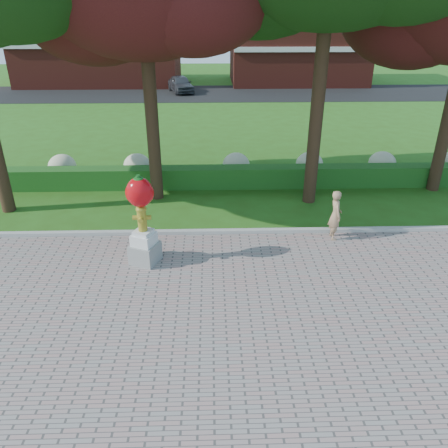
{
  "coord_description": "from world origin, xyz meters",
  "views": [
    {
      "loc": [
        0.01,
        -8.93,
        6.25
      ],
      "look_at": [
        0.3,
        1.0,
        1.34
      ],
      "focal_mm": 35.0,
      "sensor_mm": 36.0,
      "label": 1
    }
  ],
  "objects": [
    {
      "name": "ground",
      "position": [
        0.0,
        0.0,
        0.0
      ],
      "size": [
        100.0,
        100.0,
        0.0
      ],
      "primitive_type": "plane",
      "color": "#2C5715",
      "rests_on": "ground"
    },
    {
      "name": "walkway",
      "position": [
        0.0,
        -4.0,
        0.02
      ],
      "size": [
        40.0,
        14.0,
        0.04
      ],
      "primitive_type": "cube",
      "color": "gray",
      "rests_on": "ground"
    },
    {
      "name": "curb",
      "position": [
        0.0,
        3.0,
        0.07
      ],
      "size": [
        40.0,
        0.18,
        0.15
      ],
      "primitive_type": "cube",
      "color": "#ADADA5",
      "rests_on": "ground"
    },
    {
      "name": "lawn_hedge",
      "position": [
        0.0,
        7.0,
        0.4
      ],
      "size": [
        24.0,
        0.7,
        0.8
      ],
      "primitive_type": "cube",
      "color": "#154B17",
      "rests_on": "ground"
    },
    {
      "name": "hydrangea_row",
      "position": [
        0.57,
        8.0,
        0.55
      ],
      "size": [
        20.1,
        1.1,
        0.99
      ],
      "color": "#BFBE92",
      "rests_on": "ground"
    },
    {
      "name": "street",
      "position": [
        0.0,
        28.0,
        0.01
      ],
      "size": [
        50.0,
        8.0,
        0.02
      ],
      "primitive_type": "cube",
      "color": "black",
      "rests_on": "ground"
    },
    {
      "name": "building_left",
      "position": [
        -10.0,
        34.0,
        3.5
      ],
      "size": [
        14.0,
        8.0,
        7.0
      ],
      "primitive_type": "cube",
      "color": "maroon",
      "rests_on": "ground"
    },
    {
      "name": "building_right",
      "position": [
        8.0,
        34.0,
        3.2
      ],
      "size": [
        12.0,
        8.0,
        6.4
      ],
      "primitive_type": "cube",
      "color": "maroon",
      "rests_on": "ground"
    },
    {
      "name": "hydrant_sculpture",
      "position": [
        -1.82,
        1.37,
        1.36
      ],
      "size": [
        0.89,
        0.89,
        2.5
      ],
      "rotation": [
        0.0,
        0.0,
        -0.41
      ],
      "color": "gray",
      "rests_on": "walkway"
    },
    {
      "name": "woman",
      "position": [
        3.64,
        2.6,
        0.8
      ],
      "size": [
        0.38,
        0.57,
        1.52
      ],
      "primitive_type": "imported",
      "rotation": [
        0.0,
        0.0,
        1.61
      ],
      "color": "tan",
      "rests_on": "walkway"
    },
    {
      "name": "parked_car",
      "position": [
        -2.48,
        28.55,
        0.69
      ],
      "size": [
        2.64,
        4.2,
        1.33
      ],
      "primitive_type": "imported",
      "rotation": [
        0.0,
        0.0,
        0.29
      ],
      "color": "#3B3D42",
      "rests_on": "street"
    }
  ]
}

